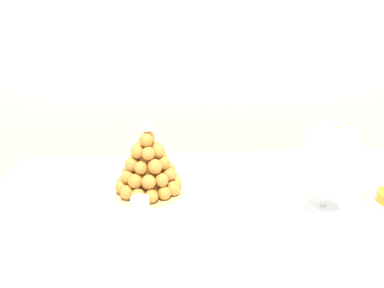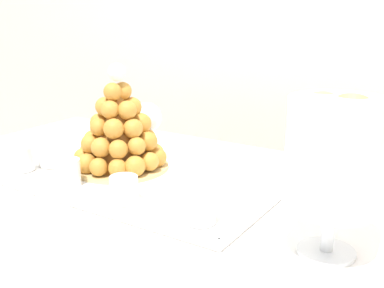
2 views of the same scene
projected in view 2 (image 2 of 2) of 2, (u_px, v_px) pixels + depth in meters
buffet_table at (196, 248)px, 0.97m from camera, size 1.56×0.87×0.75m
serving_tray at (128, 179)px, 1.06m from camera, size 0.67×0.35×0.02m
croquembouche at (120, 132)px, 1.10m from camera, size 0.23×0.23×0.25m
dessert_cup_left at (22, 160)px, 1.10m from camera, size 0.05×0.05×0.06m
dessert_cup_mid_left at (68, 174)px, 1.01m from camera, size 0.05×0.05×0.06m
dessert_cup_centre at (124, 190)px, 0.92m from camera, size 0.06×0.06×0.05m
dessert_cup_mid_right at (201, 208)px, 0.83m from camera, size 0.06×0.06×0.06m
creme_brulee_ramekin at (56, 159)px, 1.15m from camera, size 0.08×0.08×0.02m
macaron_goblet at (335, 155)px, 0.70m from camera, size 0.15×0.15×0.26m
wine_glass at (147, 119)px, 1.18m from camera, size 0.07×0.07×0.15m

